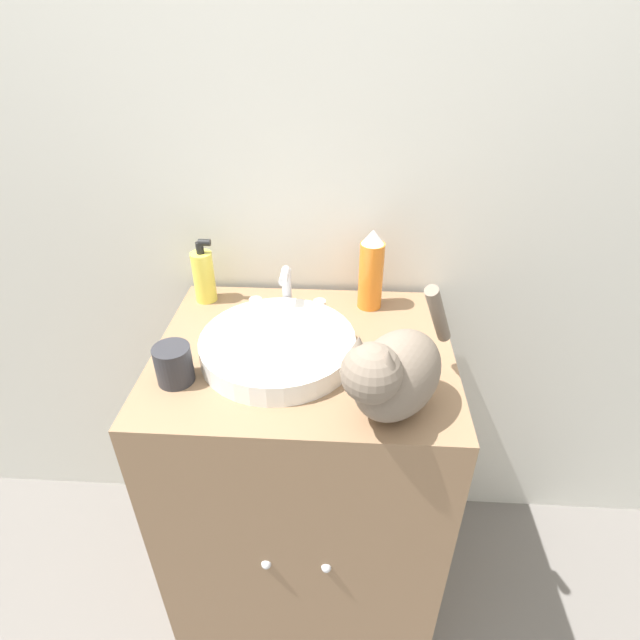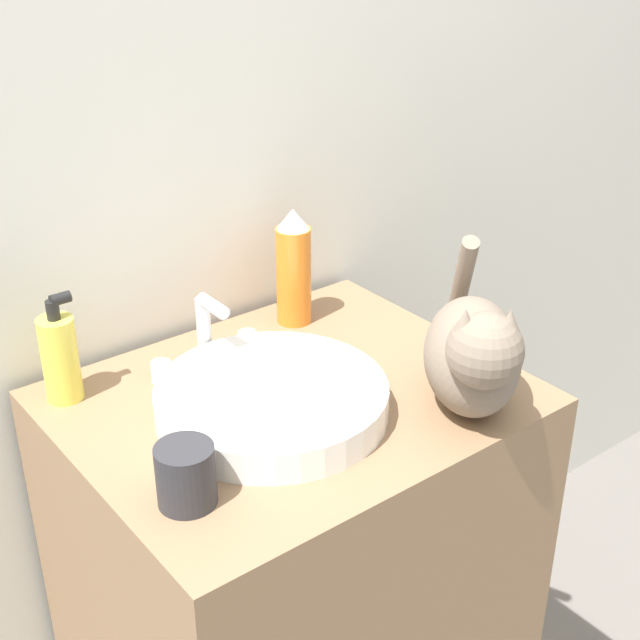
% 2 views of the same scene
% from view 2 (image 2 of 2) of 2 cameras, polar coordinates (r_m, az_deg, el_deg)
% --- Properties ---
extents(wall_back, '(6.00, 0.05, 2.50)m').
position_cam_2_polar(wall_back, '(1.52, -9.51, 11.45)').
color(wall_back, silver).
rests_on(wall_back, ground_plane).
extents(vanity_cabinet, '(0.69, 0.58, 0.91)m').
position_cam_2_polar(vanity_cabinet, '(1.69, -1.59, -18.05)').
color(vanity_cabinet, '#8C6B4C').
rests_on(vanity_cabinet, ground_plane).
extents(sink_basin, '(0.35, 0.35, 0.05)m').
position_cam_2_polar(sink_basin, '(1.34, -3.10, -5.18)').
color(sink_basin, white).
rests_on(sink_basin, vanity_cabinet).
extents(faucet, '(0.20, 0.08, 0.13)m').
position_cam_2_polar(faucet, '(1.47, -7.29, -1.13)').
color(faucet, silver).
rests_on(faucet, vanity_cabinet).
extents(cat, '(0.26, 0.30, 0.24)m').
position_cam_2_polar(cat, '(1.33, 9.85, -2.09)').
color(cat, '#7A6B5B').
rests_on(cat, vanity_cabinet).
extents(soap_bottle, '(0.06, 0.06, 0.18)m').
position_cam_2_polar(soap_bottle, '(1.42, -16.30, -2.27)').
color(soap_bottle, '#EADB4C').
rests_on(soap_bottle, vanity_cabinet).
extents(spray_bottle, '(0.06, 0.06, 0.22)m').
position_cam_2_polar(spray_bottle, '(1.58, -1.70, 3.35)').
color(spray_bottle, orange).
rests_on(spray_bottle, vanity_cabinet).
extents(cup, '(0.08, 0.08, 0.09)m').
position_cam_2_polar(cup, '(1.18, -8.58, -9.80)').
color(cup, '#2D2D33').
rests_on(cup, vanity_cabinet).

